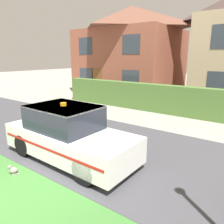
% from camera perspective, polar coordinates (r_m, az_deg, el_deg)
% --- Properties ---
extents(road_strip, '(28.00, 5.12, 0.01)m').
position_cam_1_polar(road_strip, '(7.65, -1.57, -8.61)').
color(road_strip, '#424247').
rests_on(road_strip, ground).
extents(lawn_verge, '(28.00, 1.85, 0.01)m').
position_cam_1_polar(lawn_verge, '(5.64, -25.11, -18.99)').
color(lawn_verge, '#3D7533').
rests_on(lawn_verge, ground).
extents(garden_hedge, '(13.51, 0.57, 1.53)m').
position_cam_1_polar(garden_hedge, '(12.10, 13.52, 3.29)').
color(garden_hedge, '#4C7233').
rests_on(garden_hedge, ground).
extents(police_car, '(4.21, 1.76, 1.68)m').
position_cam_1_polar(police_car, '(6.56, -11.32, -5.80)').
color(police_car, black).
rests_on(police_car, road_strip).
extents(cat, '(0.29, 0.25, 0.26)m').
position_cam_1_polar(cat, '(6.43, -24.54, -13.61)').
color(cat, gray).
rests_on(cat, ground).
extents(house_left, '(8.00, 7.12, 7.03)m').
position_cam_1_polar(house_left, '(19.49, 4.91, 15.96)').
color(house_left, '#93513D').
rests_on(house_left, ground).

